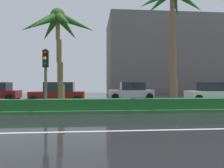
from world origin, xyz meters
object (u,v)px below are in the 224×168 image
at_px(palm_tree_centre_right, 172,8).
at_px(car_in_traffic_fourth, 131,91).
at_px(palm_tree_centre, 58,28).
at_px(traffic_signal_median_right, 46,68).
at_px(car_in_traffic_third, 58,93).
at_px(car_in_traffic_fifth, 212,92).

distance_m(palm_tree_centre_right, car_in_traffic_fourth, 9.32).
bearing_deg(car_in_traffic_fourth, palm_tree_centre, 50.55).
relative_size(palm_tree_centre, traffic_signal_median_right, 1.79).
height_order(traffic_signal_median_right, car_in_traffic_third, traffic_signal_median_right).
distance_m(car_in_traffic_third, car_in_traffic_fifth, 13.23).
xyz_separation_m(traffic_signal_median_right, car_in_traffic_fourth, (6.39, 8.28, -1.68)).
distance_m(palm_tree_centre, car_in_traffic_third, 5.99).
distance_m(palm_tree_centre_right, car_in_traffic_fifth, 8.90).
xyz_separation_m(traffic_signal_median_right, car_in_traffic_third, (-0.20, 5.29, -1.68)).
bearing_deg(traffic_signal_median_right, palm_tree_centre_right, 7.13).
bearing_deg(car_in_traffic_fifth, car_in_traffic_fourth, -23.87).
distance_m(traffic_signal_median_right, car_in_traffic_third, 5.56).
height_order(palm_tree_centre, car_in_traffic_fourth, palm_tree_centre).
bearing_deg(traffic_signal_median_right, palm_tree_centre, 66.61).
xyz_separation_m(car_in_traffic_fourth, car_in_traffic_fifth, (6.64, -2.94, 0.00)).
xyz_separation_m(palm_tree_centre_right, car_in_traffic_fourth, (-1.31, 7.32, -5.62)).
relative_size(palm_tree_centre, car_in_traffic_fourth, 1.42).
bearing_deg(palm_tree_centre_right, car_in_traffic_fifth, 39.42).
height_order(palm_tree_centre, car_in_traffic_fifth, palm_tree_centre).
height_order(car_in_traffic_fourth, car_in_traffic_fifth, same).
bearing_deg(palm_tree_centre_right, traffic_signal_median_right, -172.87).
height_order(traffic_signal_median_right, car_in_traffic_fourth, traffic_signal_median_right).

